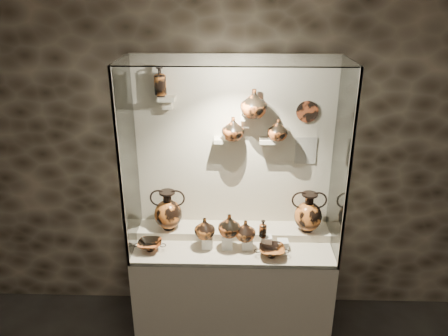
# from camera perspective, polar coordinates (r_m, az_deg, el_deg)

# --- Properties ---
(wall_back) EXTENTS (5.00, 0.02, 3.20)m
(wall_back) POSITION_cam_1_polar(r_m,az_deg,el_deg) (3.77, 1.34, 2.62)
(wall_back) COLOR #2E261C
(wall_back) RESTS_ON ground
(plinth) EXTENTS (1.70, 0.60, 0.80)m
(plinth) POSITION_cam_1_polar(r_m,az_deg,el_deg) (4.07, 1.15, -15.07)
(plinth) COLOR beige
(plinth) RESTS_ON floor
(front_tier) EXTENTS (1.68, 0.58, 0.03)m
(front_tier) POSITION_cam_1_polar(r_m,az_deg,el_deg) (3.83, 1.20, -10.15)
(front_tier) COLOR beige
(front_tier) RESTS_ON plinth
(rear_tier) EXTENTS (1.70, 0.25, 0.10)m
(rear_tier) POSITION_cam_1_polar(r_m,az_deg,el_deg) (3.96, 1.23, -8.36)
(rear_tier) COLOR beige
(rear_tier) RESTS_ON plinth
(back_panel) EXTENTS (1.70, 0.03, 1.60)m
(back_panel) POSITION_cam_1_polar(r_m,az_deg,el_deg) (3.76, 1.34, 2.60)
(back_panel) COLOR beige
(back_panel) RESTS_ON plinth
(glass_front) EXTENTS (1.70, 0.01, 1.60)m
(glass_front) POSITION_cam_1_polar(r_m,az_deg,el_deg) (3.20, 1.26, -1.14)
(glass_front) COLOR white
(glass_front) RESTS_ON plinth
(glass_left) EXTENTS (0.01, 0.60, 1.60)m
(glass_left) POSITION_cam_1_polar(r_m,az_deg,el_deg) (3.57, -12.39, 0.95)
(glass_left) COLOR white
(glass_left) RESTS_ON plinth
(glass_right) EXTENTS (0.01, 0.60, 1.60)m
(glass_right) POSITION_cam_1_polar(r_m,az_deg,el_deg) (3.57, 15.02, 0.65)
(glass_right) COLOR white
(glass_right) RESTS_ON plinth
(glass_top) EXTENTS (1.70, 0.60, 0.01)m
(glass_top) POSITION_cam_1_polar(r_m,az_deg,el_deg) (3.26, 1.43, 13.93)
(glass_top) COLOR white
(glass_top) RESTS_ON back_panel
(frame_post_left) EXTENTS (0.02, 0.02, 1.60)m
(frame_post_left) POSITION_cam_1_polar(r_m,az_deg,el_deg) (3.31, -13.42, -0.90)
(frame_post_left) COLOR gray
(frame_post_left) RESTS_ON plinth
(frame_post_right) EXTENTS (0.02, 0.02, 1.60)m
(frame_post_right) POSITION_cam_1_polar(r_m,az_deg,el_deg) (3.31, 15.98, -1.22)
(frame_post_right) COLOR gray
(frame_post_right) RESTS_ON plinth
(pedestal_a) EXTENTS (0.09, 0.09, 0.10)m
(pedestal_a) POSITION_cam_1_polar(r_m,az_deg,el_deg) (3.76, -2.20, -9.67)
(pedestal_a) COLOR silver
(pedestal_a) RESTS_ON front_tier
(pedestal_b) EXTENTS (0.09, 0.09, 0.13)m
(pedestal_b) POSITION_cam_1_polar(r_m,az_deg,el_deg) (3.75, 0.43, -9.53)
(pedestal_b) COLOR silver
(pedestal_b) RESTS_ON front_tier
(pedestal_c) EXTENTS (0.09, 0.09, 0.09)m
(pedestal_c) POSITION_cam_1_polar(r_m,az_deg,el_deg) (3.76, 3.06, -9.81)
(pedestal_c) COLOR silver
(pedestal_c) RESTS_ON front_tier
(pedestal_d) EXTENTS (0.09, 0.09, 0.12)m
(pedestal_d) POSITION_cam_1_polar(r_m,az_deg,el_deg) (3.76, 5.54, -9.62)
(pedestal_d) COLOR silver
(pedestal_d) RESTS_ON front_tier
(pedestal_e) EXTENTS (0.09, 0.09, 0.08)m
(pedestal_e) POSITION_cam_1_polar(r_m,az_deg,el_deg) (3.78, 7.67, -9.87)
(pedestal_e) COLOR silver
(pedestal_e) RESTS_ON front_tier
(bracket_ul) EXTENTS (0.14, 0.12, 0.04)m
(bracket_ul) POSITION_cam_1_polar(r_m,az_deg,el_deg) (3.61, -7.48, 8.99)
(bracket_ul) COLOR beige
(bracket_ul) RESTS_ON back_panel
(bracket_ca) EXTENTS (0.14, 0.12, 0.04)m
(bracket_ca) POSITION_cam_1_polar(r_m,az_deg,el_deg) (3.66, -0.22, 3.68)
(bracket_ca) COLOR beige
(bracket_ca) RESTS_ON back_panel
(bracket_cb) EXTENTS (0.10, 0.12, 0.04)m
(bracket_cb) POSITION_cam_1_polar(r_m,az_deg,el_deg) (3.60, 2.98, 6.66)
(bracket_cb) COLOR beige
(bracket_cb) RESTS_ON back_panel
(bracket_cc) EXTENTS (0.14, 0.12, 0.04)m
(bracket_cc) POSITION_cam_1_polar(r_m,az_deg,el_deg) (3.67, 5.73, 3.61)
(bracket_cc) COLOR beige
(bracket_cc) RESTS_ON back_panel
(amphora_left) EXTENTS (0.32, 0.32, 0.37)m
(amphora_left) POSITION_cam_1_polar(r_m,az_deg,el_deg) (3.86, -7.32, -5.44)
(amphora_left) COLOR #B55C22
(amphora_left) RESTS_ON rear_tier
(amphora_right) EXTENTS (0.38, 0.38, 0.36)m
(amphora_right) POSITION_cam_1_polar(r_m,az_deg,el_deg) (3.87, 10.96, -5.64)
(amphora_right) COLOR #B55C22
(amphora_right) RESTS_ON rear_tier
(jug_a) EXTENTS (0.23, 0.23, 0.18)m
(jug_a) POSITION_cam_1_polar(r_m,az_deg,el_deg) (3.69, -2.53, -7.83)
(jug_a) COLOR #B55C22
(jug_a) RESTS_ON pedestal_a
(jug_b) EXTENTS (0.19, 0.19, 0.20)m
(jug_b) POSITION_cam_1_polar(r_m,az_deg,el_deg) (3.65, 0.70, -7.49)
(jug_b) COLOR #C45822
(jug_b) RESTS_ON pedestal_b
(jug_c) EXTENTS (0.20, 0.20, 0.18)m
(jug_c) POSITION_cam_1_polar(r_m,az_deg,el_deg) (3.67, 2.81, -8.15)
(jug_c) COLOR #B55C22
(jug_c) RESTS_ON pedestal_c
(lekythos_small) EXTENTS (0.09, 0.09, 0.18)m
(lekythos_small) POSITION_cam_1_polar(r_m,az_deg,el_deg) (3.67, 5.11, -7.78)
(lekythos_small) COLOR #C45822
(lekythos_small) RESTS_ON pedestal_d
(kylix_left) EXTENTS (0.32, 0.30, 0.10)m
(kylix_left) POSITION_cam_1_polar(r_m,az_deg,el_deg) (3.77, -9.66, -9.88)
(kylix_left) COLOR #C45822
(kylix_left) RESTS_ON front_tier
(kylix_right) EXTENTS (0.34, 0.32, 0.11)m
(kylix_right) POSITION_cam_1_polar(r_m,az_deg,el_deg) (3.66, 6.25, -10.69)
(kylix_right) COLOR #B55C22
(kylix_right) RESTS_ON front_tier
(lekythos_tall) EXTENTS (0.13, 0.13, 0.27)m
(lekythos_tall) POSITION_cam_1_polar(r_m,az_deg,el_deg) (3.58, -8.35, 11.32)
(lekythos_tall) COLOR #B55C22
(lekythos_tall) RESTS_ON bracket_ul
(ovoid_vase_a) EXTENTS (0.20, 0.20, 0.19)m
(ovoid_vase_a) POSITION_cam_1_polar(r_m,az_deg,el_deg) (3.58, 1.18, 5.17)
(ovoid_vase_a) COLOR #C45822
(ovoid_vase_a) RESTS_ON bracket_ca
(ovoid_vase_b) EXTENTS (0.23, 0.23, 0.23)m
(ovoid_vase_b) POSITION_cam_1_polar(r_m,az_deg,el_deg) (3.51, 3.93, 8.44)
(ovoid_vase_b) COLOR #C45822
(ovoid_vase_b) RESTS_ON bracket_cb
(ovoid_vase_c) EXTENTS (0.18, 0.18, 0.18)m
(ovoid_vase_c) POSITION_cam_1_polar(r_m,az_deg,el_deg) (3.61, 7.03, 5.00)
(ovoid_vase_c) COLOR #C45822
(ovoid_vase_c) RESTS_ON bracket_cc
(wall_plate) EXTENTS (0.18, 0.02, 0.18)m
(wall_plate) POSITION_cam_1_polar(r_m,az_deg,el_deg) (3.68, 10.82, 7.25)
(wall_plate) COLOR #AA4621
(wall_plate) RESTS_ON back_panel
(info_placard) EXTENTS (0.18, 0.01, 0.24)m
(info_placard) POSITION_cam_1_polar(r_m,az_deg,el_deg) (3.79, 10.62, 2.27)
(info_placard) COLOR beige
(info_placard) RESTS_ON back_panel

